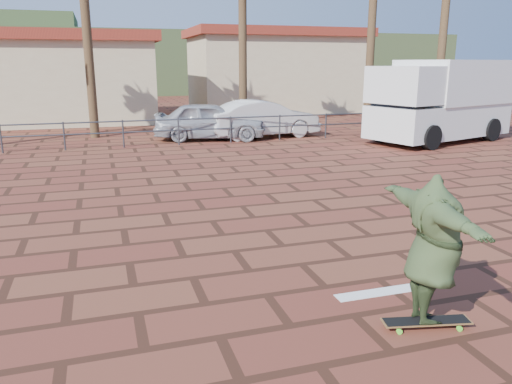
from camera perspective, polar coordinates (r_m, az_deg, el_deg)
ground at (r=7.69m, az=5.25°, el=-8.23°), size 120.00×120.00×0.00m
paint_stripe at (r=7.02m, az=14.47°, el=-10.95°), size 1.40×0.22×0.01m
guardrail at (r=18.88m, az=-8.86°, el=7.38°), size 24.06×0.06×1.00m
building_west at (r=28.73m, az=-24.35°, el=11.88°), size 12.60×7.60×4.50m
building_east at (r=32.38m, az=2.14°, el=13.73°), size 10.60×6.60×5.00m
hill_front at (r=56.60m, az=-15.01°, el=14.06°), size 70.00×18.00×6.00m
longboard at (r=6.25m, az=18.88°, el=-13.84°), size 1.05×0.43×0.10m
skateboarder at (r=5.89m, az=19.57°, el=-6.26°), size 0.84×2.17×1.72m
campervan at (r=20.87m, az=20.42°, el=9.92°), size 6.42×4.12×3.09m
car_silver at (r=20.11m, az=-5.24°, el=8.10°), size 4.68×2.77×1.49m
car_white at (r=20.68m, az=0.79°, el=8.37°), size 4.75×2.06×1.52m
street_sign at (r=20.01m, az=16.93°, el=9.83°), size 0.45×0.09×2.22m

